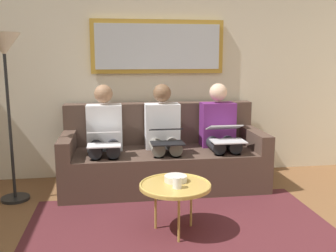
# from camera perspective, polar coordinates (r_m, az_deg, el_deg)

# --- Properties ---
(wall_rear) EXTENTS (6.00, 0.12, 2.60)m
(wall_rear) POSITION_cam_1_polar(r_m,az_deg,el_deg) (4.62, -1.64, 8.75)
(wall_rear) COLOR beige
(wall_rear) RESTS_ON ground_plane
(area_rug) EXTENTS (2.60, 1.80, 0.01)m
(area_rug) POSITION_cam_1_polar(r_m,az_deg,el_deg) (3.22, 2.29, -15.98)
(area_rug) COLOR #4C1E23
(area_rug) RESTS_ON ground_plane
(couch) EXTENTS (2.20, 0.90, 0.90)m
(couch) POSITION_cam_1_polar(r_m,az_deg,el_deg) (4.29, -0.81, -4.77)
(couch) COLOR #4C382D
(couch) RESTS_ON ground_plane
(framed_mirror) EXTENTS (1.56, 0.05, 0.62)m
(framed_mirror) POSITION_cam_1_polar(r_m,az_deg,el_deg) (4.52, -1.52, 11.89)
(framed_mirror) COLOR #B7892D
(coffee_table) EXTENTS (0.59, 0.59, 0.42)m
(coffee_table) POSITION_cam_1_polar(r_m,az_deg,el_deg) (3.10, 1.09, -9.05)
(coffee_table) COLOR tan
(coffee_table) RESTS_ON ground_plane
(cup) EXTENTS (0.07, 0.07, 0.09)m
(cup) POSITION_cam_1_polar(r_m,az_deg,el_deg) (3.00, 1.38, -8.55)
(cup) COLOR silver
(cup) RESTS_ON coffee_table
(bowl) EXTENTS (0.19, 0.19, 0.05)m
(bowl) POSITION_cam_1_polar(r_m,az_deg,el_deg) (3.16, 1.16, -7.93)
(bowl) COLOR beige
(bowl) RESTS_ON coffee_table
(person_left) EXTENTS (0.38, 0.58, 1.14)m
(person_left) POSITION_cam_1_polar(r_m,az_deg,el_deg) (4.28, 7.82, -0.79)
(person_left) COLOR #66236B
(person_left) RESTS_ON couch
(laptop_silver) EXTENTS (0.35, 0.39, 0.17)m
(laptop_silver) POSITION_cam_1_polar(r_m,az_deg,el_deg) (4.06, 8.73, -1.09)
(laptop_silver) COLOR silver
(person_middle) EXTENTS (0.38, 0.58, 1.14)m
(person_middle) POSITION_cam_1_polar(r_m,az_deg,el_deg) (4.15, -0.70, -1.05)
(person_middle) COLOR silver
(person_middle) RESTS_ON couch
(laptop_black) EXTENTS (0.33, 0.36, 0.15)m
(laptop_black) POSITION_cam_1_polar(r_m,az_deg,el_deg) (3.91, -0.23, -1.43)
(laptop_black) COLOR black
(person_right) EXTENTS (0.38, 0.58, 1.14)m
(person_right) POSITION_cam_1_polar(r_m,az_deg,el_deg) (4.12, -9.57, -1.30)
(person_right) COLOR silver
(person_right) RESTS_ON couch
(laptop_white) EXTENTS (0.33, 0.33, 0.14)m
(laptop_white) POSITION_cam_1_polar(r_m,az_deg,el_deg) (3.87, -9.64, -1.79)
(laptop_white) COLOR white
(standing_lamp) EXTENTS (0.32, 0.32, 1.66)m
(standing_lamp) POSITION_cam_1_polar(r_m,az_deg,el_deg) (3.96, -23.39, 8.66)
(standing_lamp) COLOR black
(standing_lamp) RESTS_ON ground_plane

